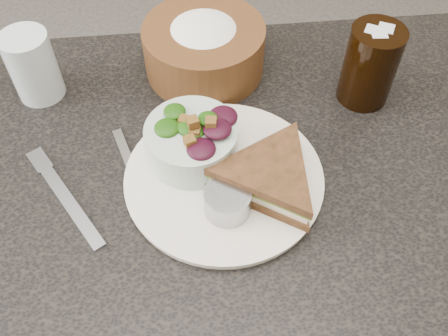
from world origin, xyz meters
TOP-DOWN VIEW (x-y plane):
  - dining_table at (0.00, 0.00)m, footprint 1.00×0.70m
  - dinner_plate at (0.01, 0.00)m, footprint 0.28×0.28m
  - sandwich at (0.07, -0.02)m, footprint 0.24×0.24m
  - salad_bowl at (-0.03, 0.04)m, footprint 0.17×0.17m
  - dressing_ramekin at (0.01, -0.05)m, footprint 0.08×0.08m
  - orange_wedge at (0.01, 0.07)m, footprint 0.08×0.08m
  - fork at (-0.21, -0.01)m, footprint 0.11×0.16m
  - knife at (-0.11, 0.01)m, footprint 0.07×0.20m
  - bread_basket at (0.00, 0.24)m, footprint 0.25×0.25m
  - cola_glass at (0.25, 0.15)m, footprint 0.10×0.10m
  - water_glass at (-0.27, 0.21)m, footprint 0.08×0.08m

SIDE VIEW (x-z plane):
  - dining_table at x=0.00m, z-range 0.00..0.75m
  - knife at x=-0.11m, z-range 0.75..0.75m
  - fork at x=-0.21m, z-range 0.75..0.75m
  - dinner_plate at x=0.01m, z-range 0.75..0.76m
  - orange_wedge at x=0.01m, z-range 0.76..0.79m
  - dressing_ramekin at x=0.01m, z-range 0.76..0.80m
  - sandwich at x=0.07m, z-range 0.76..0.81m
  - salad_bowl at x=-0.03m, z-range 0.76..0.84m
  - water_glass at x=-0.27m, z-range 0.75..0.86m
  - bread_basket at x=0.00m, z-range 0.75..0.86m
  - cola_glass at x=0.25m, z-range 0.75..0.89m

